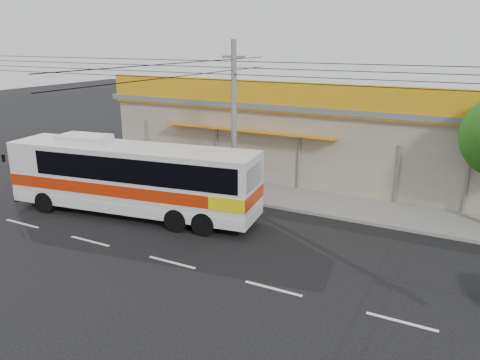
{
  "coord_description": "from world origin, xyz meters",
  "views": [
    {
      "loc": [
        9.31,
        -14.93,
        7.73
      ],
      "look_at": [
        0.42,
        2.0,
        1.98
      ],
      "focal_mm": 35.0,
      "sensor_mm": 36.0,
      "label": 1
    }
  ],
  "objects_px": {
    "coach_bus": "(136,175)",
    "motorbike_red": "(99,164)",
    "motorbike_dark": "(110,168)",
    "utility_pole": "(234,70)"
  },
  "relations": [
    {
      "from": "motorbike_red",
      "to": "utility_pole",
      "type": "distance_m",
      "value": 10.98
    },
    {
      "from": "utility_pole",
      "to": "motorbike_red",
      "type": "bearing_deg",
      "value": 176.79
    },
    {
      "from": "motorbike_red",
      "to": "motorbike_dark",
      "type": "xyz_separation_m",
      "value": [
        1.02,
        -0.2,
        -0.1
      ]
    },
    {
      "from": "coach_bus",
      "to": "motorbike_dark",
      "type": "relative_size",
      "value": 7.96
    },
    {
      "from": "motorbike_red",
      "to": "utility_pole",
      "type": "height_order",
      "value": "utility_pole"
    },
    {
      "from": "coach_bus",
      "to": "motorbike_dark",
      "type": "xyz_separation_m",
      "value": [
        -5.33,
        4.03,
        -1.32
      ]
    },
    {
      "from": "motorbike_red",
      "to": "motorbike_dark",
      "type": "bearing_deg",
      "value": -105.47
    },
    {
      "from": "coach_bus",
      "to": "motorbike_red",
      "type": "bearing_deg",
      "value": 138.21
    },
    {
      "from": "coach_bus",
      "to": "motorbike_red",
      "type": "xyz_separation_m",
      "value": [
        -6.35,
        4.23,
        -1.22
      ]
    },
    {
      "from": "coach_bus",
      "to": "motorbike_red",
      "type": "relative_size",
      "value": 5.7
    }
  ]
}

